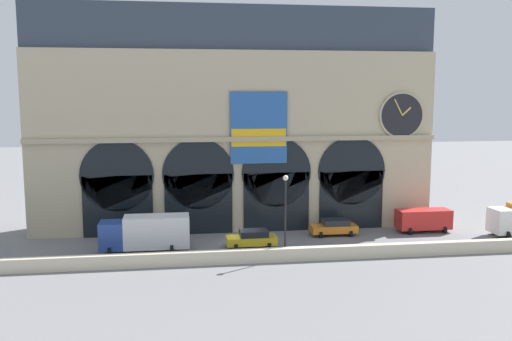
% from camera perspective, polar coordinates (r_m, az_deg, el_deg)
% --- Properties ---
extents(ground_plane, '(200.00, 200.00, 0.00)m').
position_cam_1_polar(ground_plane, '(50.03, -1.22, -7.70)').
color(ground_plane, slate).
extents(quay_parapet_wall, '(90.00, 0.70, 1.09)m').
position_cam_1_polar(quay_parapet_wall, '(45.12, -0.45, -8.72)').
color(quay_parapet_wall, beige).
rests_on(quay_parapet_wall, ground).
extents(station_building, '(39.37, 5.48, 21.80)m').
position_cam_1_polar(station_building, '(55.77, -2.16, 4.94)').
color(station_building, '#BCAD8C').
rests_on(station_building, ground).
extents(box_truck_midwest, '(7.50, 2.91, 3.12)m').
position_cam_1_polar(box_truck_midwest, '(48.64, -11.16, -6.24)').
color(box_truck_midwest, '#28479E').
rests_on(box_truck_midwest, ground).
extents(car_center, '(4.40, 2.22, 1.55)m').
position_cam_1_polar(car_center, '(49.32, -0.41, -6.96)').
color(car_center, gold).
rests_on(car_center, ground).
extents(car_mideast, '(4.40, 2.22, 1.55)m').
position_cam_1_polar(car_mideast, '(54.00, 7.98, -5.73)').
color(car_mideast, orange).
rests_on(car_mideast, ground).
extents(van_east, '(5.20, 2.48, 2.20)m').
position_cam_1_polar(van_east, '(57.14, 16.73, -4.78)').
color(van_east, red).
rests_on(van_east, ground).
extents(street_lamp_quayside, '(0.44, 0.44, 6.90)m').
position_cam_1_polar(street_lamp_quayside, '(45.41, 3.02, -3.59)').
color(street_lamp_quayside, black).
rests_on(street_lamp_quayside, ground).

